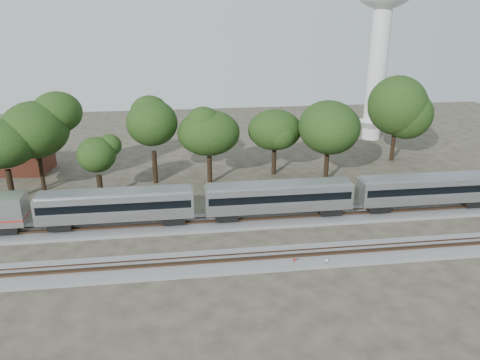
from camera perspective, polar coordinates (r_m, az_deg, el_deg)
The scene contains 17 objects.
ground at distance 54.85m, azimuth 0.92°, elevation -7.85°, with size 160.00×160.00×0.00m, color #383328.
track_far at distance 60.08m, azimuth 0.06°, elevation -5.02°, with size 160.00×5.00×0.73m.
track_near at distance 51.29m, azimuth 1.60°, elevation -9.72°, with size 160.00×5.00×0.73m.
train at distance 66.82m, azimuth 22.00°, elevation -0.94°, with size 137.51×3.36×4.95m.
switch_stand_red at distance 50.61m, azimuth 6.65°, elevation -9.80°, with size 0.29×0.11×0.92m.
switch_stand_white at distance 50.88m, azimuth 10.50°, elevation -9.82°, with size 0.30×0.13×0.96m.
switch_lever at distance 51.61m, azimuth 8.93°, elevation -9.85°, with size 0.50×0.30×0.30m, color #512D19.
water_tower at distance 100.17m, azimuth 17.15°, elevation 20.17°, with size 13.31×13.31×36.86m.
brick_building at distance 86.42m, azimuth -25.26°, elevation 2.44°, with size 10.40×7.90×4.65m.
tree_0 at distance 72.35m, azimuth -26.92°, elevation 3.95°, with size 8.43×8.43×11.89m.
tree_1 at distance 73.90m, azimuth -23.70°, elevation 5.64°, with size 9.56×9.56×13.48m.
tree_2 at distance 68.17m, azimuth -17.09°, elevation 2.95°, with size 6.78×6.78×9.56m.
tree_3 at distance 72.21m, azimuth -10.68°, elevation 6.85°, with size 9.77×9.77×13.77m.
tree_4 at distance 71.12m, azimuth -3.83°, elevation 5.73°, with size 8.28×8.28×11.68m.
tree_5 at distance 75.69m, azimuth 4.25°, elevation 6.11°, with size 7.64×7.64×10.78m.
tree_6 at distance 73.24m, azimuth 10.78°, elevation 6.32°, with size 8.88×8.88×12.52m.
tree_7 at distance 86.82m, azimuth 18.64°, elevation 8.59°, with size 10.13×10.13×14.28m.
Camera 1 is at (-7.41, -47.90, 25.67)m, focal length 35.00 mm.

